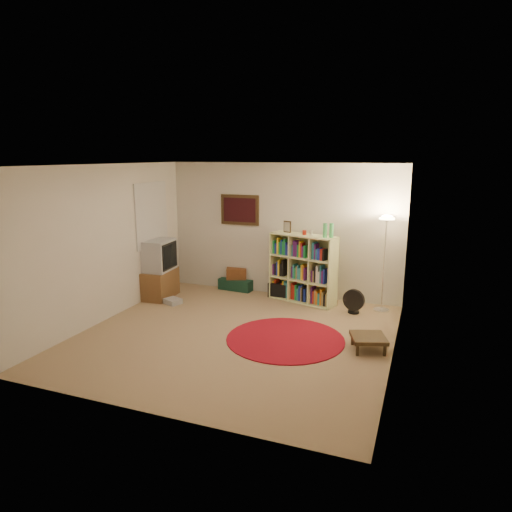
# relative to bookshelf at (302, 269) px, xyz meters

# --- Properties ---
(room) EXTENTS (4.54, 4.54, 2.54)m
(room) POSITION_rel_bookshelf_xyz_m (-0.54, -1.89, 0.66)
(room) COLOR #9D805C
(room) RESTS_ON ground
(bookshelf) EXTENTS (1.30, 0.68, 1.50)m
(bookshelf) POSITION_rel_bookshelf_xyz_m (0.00, 0.00, 0.00)
(bookshelf) COLOR #F4FFAA
(bookshelf) RESTS_ON ground
(floor_lamp) EXTENTS (0.41, 0.41, 1.66)m
(floor_lamp) POSITION_rel_bookshelf_xyz_m (1.43, -0.03, 0.78)
(floor_lamp) COLOR white
(floor_lamp) RESTS_ON ground
(floor_fan) EXTENTS (0.37, 0.23, 0.42)m
(floor_fan) POSITION_rel_bookshelf_xyz_m (1.00, -0.33, -0.39)
(floor_fan) COLOR black
(floor_fan) RESTS_ON ground
(tv_stand) EXTENTS (0.59, 0.79, 1.11)m
(tv_stand) POSITION_rel_bookshelf_xyz_m (-2.60, -0.72, -0.07)
(tv_stand) COLOR brown
(tv_stand) RESTS_ON ground
(dvd_box) EXTENTS (0.35, 0.33, 0.09)m
(dvd_box) POSITION_rel_bookshelf_xyz_m (-2.14, -0.98, -0.56)
(dvd_box) COLOR #B7B7BC
(dvd_box) RESTS_ON ground
(suitcase) EXTENTS (0.71, 0.49, 0.22)m
(suitcase) POSITION_rel_bookshelf_xyz_m (-1.41, 0.32, -0.49)
(suitcase) COLOR #133527
(suitcase) RESTS_ON ground
(wicker_basket) EXTENTS (0.46, 0.40, 0.22)m
(wicker_basket) POSITION_rel_bookshelf_xyz_m (-1.42, 0.29, -0.27)
(wicker_basket) COLOR #5F3117
(wicker_basket) RESTS_ON suitcase
(duffel_bag) EXTENTS (0.42, 0.36, 0.28)m
(duffel_bag) POSITION_rel_bookshelf_xyz_m (-0.45, 0.14, -0.47)
(duffel_bag) COLOR black
(duffel_bag) RESTS_ON ground
(red_rug) EXTENTS (1.73, 1.73, 0.02)m
(red_rug) POSITION_rel_bookshelf_xyz_m (0.25, -1.82, -0.60)
(red_rug) COLOR maroon
(red_rug) RESTS_ON ground
(side_table) EXTENTS (0.58, 0.58, 0.21)m
(side_table) POSITION_rel_bookshelf_xyz_m (1.43, -1.78, -0.43)
(side_table) COLOR #322211
(side_table) RESTS_ON ground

